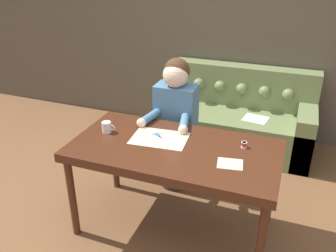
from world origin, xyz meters
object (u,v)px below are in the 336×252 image
object	(u,v)px
couch	(238,120)
thread_spool	(244,145)
mug	(107,127)
dining_table	(175,155)
person	(175,124)
scissors	(159,136)

from	to	relation	value
couch	thread_spool	bearing A→B (deg)	-79.12
mug	thread_spool	xyz separation A→B (m)	(1.09, 0.14, -0.02)
dining_table	couch	distance (m)	1.68
couch	mug	bearing A→B (deg)	-116.93
person	scissors	world-z (taller)	person
person	mug	bearing A→B (deg)	-125.81
scissors	mug	xyz separation A→B (m)	(-0.42, -0.08, 0.04)
couch	mug	distance (m)	1.85
dining_table	scissors	xyz separation A→B (m)	(-0.17, 0.11, 0.08)
person	thread_spool	bearing A→B (deg)	-30.88
dining_table	couch	world-z (taller)	couch
couch	person	bearing A→B (deg)	-111.55
thread_spool	person	bearing A→B (deg)	149.12
scissors	thread_spool	size ratio (longest dim) A/B	4.15
dining_table	person	world-z (taller)	person
mug	thread_spool	bearing A→B (deg)	7.24
thread_spool	mug	bearing A→B (deg)	-172.76
couch	scissors	world-z (taller)	couch
mug	couch	bearing A→B (deg)	63.07
scissors	thread_spool	distance (m)	0.67
person	thread_spool	world-z (taller)	person
dining_table	person	bearing A→B (deg)	108.79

